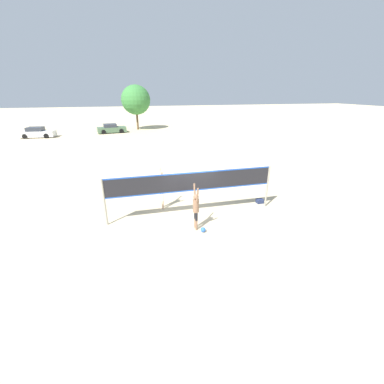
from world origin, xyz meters
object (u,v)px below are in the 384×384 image
(player_spiker, at_px, (196,207))
(parked_car_mid, at_px, (37,133))
(volleyball_net, at_px, (192,184))
(tree_left_cluster, at_px, (136,100))
(player_blocker, at_px, (162,188))
(gear_bag, at_px, (260,201))
(parked_car_near, at_px, (111,129))
(volleyball, at_px, (203,230))

(player_spiker, height_order, parked_car_mid, player_spiker)
(volleyball_net, distance_m, tree_left_cluster, 32.86)
(player_blocker, height_order, tree_left_cluster, tree_left_cluster)
(player_blocker, height_order, gear_bag, player_blocker)
(player_blocker, bearing_deg, parked_car_near, -172.85)
(parked_car_mid, relative_size, tree_left_cluster, 0.65)
(tree_left_cluster, bearing_deg, volleyball_net, -88.48)
(gear_bag, bearing_deg, parked_car_mid, 124.25)
(volleyball, height_order, tree_left_cluster, tree_left_cluster)
(tree_left_cluster, bearing_deg, volleyball, -88.47)
(player_spiker, height_order, gear_bag, player_spiker)
(gear_bag, relative_size, tree_left_cluster, 0.06)
(player_spiker, bearing_deg, player_blocker, 24.19)
(player_blocker, relative_size, volleyball, 9.26)
(volleyball_net, distance_m, gear_bag, 4.51)
(parked_car_mid, bearing_deg, volleyball_net, -56.97)
(parked_car_mid, bearing_deg, player_blocker, -58.24)
(player_spiker, distance_m, volleyball, 1.12)
(volleyball, bearing_deg, player_blocker, 115.23)
(player_spiker, distance_m, player_blocker, 2.90)
(volleyball_net, relative_size, parked_car_near, 1.95)
(volleyball, distance_m, parked_car_near, 32.26)
(tree_left_cluster, bearing_deg, gear_bag, -81.08)
(player_spiker, relative_size, parked_car_near, 0.49)
(gear_bag, height_order, tree_left_cluster, tree_left_cluster)
(volleyball_net, bearing_deg, volleyball, -88.39)
(player_spiker, height_order, parked_car_near, player_spiker)
(player_spiker, bearing_deg, tree_left_cluster, 1.14)
(parked_car_mid, bearing_deg, parked_car_near, 15.57)
(parked_car_mid, xyz_separation_m, tree_left_cluster, (13.87, 4.44, 4.01))
(volleyball_net, bearing_deg, gear_bag, 6.58)
(player_spiker, relative_size, player_blocker, 0.98)
(parked_car_mid, height_order, tree_left_cluster, tree_left_cluster)
(gear_bag, bearing_deg, tree_left_cluster, 98.92)
(volleyball_net, xyz_separation_m, player_blocker, (-1.38, 1.18, -0.56))
(parked_car_mid, bearing_deg, volleyball, -58.35)
(parked_car_near, height_order, tree_left_cluster, tree_left_cluster)
(volleyball, bearing_deg, player_spiker, 121.81)
(gear_bag, xyz_separation_m, parked_car_mid, (-18.92, 27.79, 0.52))
(volleyball_net, height_order, player_blocker, volleyball_net)
(parked_car_near, bearing_deg, volleyball_net, -89.67)
(parked_car_near, relative_size, tree_left_cluster, 0.63)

